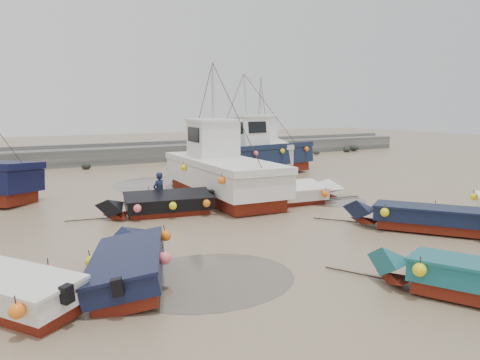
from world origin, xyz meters
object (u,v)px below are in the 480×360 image
object	(u,v)px
dinghy_1	(133,259)
cabin_boat_3	(262,148)
cabin_boat_1	(217,169)
cabin_boat_2	(255,154)
dinghy_6	(423,215)
person	(159,211)
dinghy_4	(159,201)
dinghy_5	(293,191)
dinghy_2	(468,274)

from	to	relation	value
dinghy_1	cabin_boat_3	bearing A→B (deg)	70.94
cabin_boat_1	cabin_boat_3	xyz separation A→B (m)	(7.95, 8.38, 0.03)
cabin_boat_2	dinghy_1	bearing A→B (deg)	128.15
dinghy_6	person	xyz separation A→B (m)	(-6.77, 7.45, -0.54)
dinghy_1	cabin_boat_3	distance (m)	22.53
dinghy_4	cabin_boat_3	size ratio (longest dim) A/B	0.56
dinghy_6	person	bearing A→B (deg)	96.22
person	cabin_boat_2	bearing A→B (deg)	-166.90
dinghy_5	dinghy_1	bearing A→B (deg)	-52.21
dinghy_1	cabin_boat_2	size ratio (longest dim) A/B	0.56
dinghy_5	person	distance (m)	5.84
dinghy_4	cabin_boat_3	distance (m)	15.90
cabin_boat_3	person	size ratio (longest dim) A/B	6.36
cabin_boat_1	person	distance (m)	4.04
cabin_boat_3	person	xyz separation A→B (m)	(-11.44, -9.96, -1.33)
dinghy_1	dinghy_5	bearing A→B (deg)	53.47
cabin_boat_2	person	bearing A→B (deg)	116.33
dinghy_1	person	distance (m)	7.81
dinghy_2	cabin_boat_2	size ratio (longest dim) A/B	0.50
dinghy_1	cabin_boat_3	world-z (taller)	cabin_boat_3
dinghy_4	person	world-z (taller)	dinghy_4
cabin_boat_2	cabin_boat_3	bearing A→B (deg)	-48.43
dinghy_4	dinghy_2	bearing A→B (deg)	-154.36
dinghy_6	cabin_boat_1	size ratio (longest dim) A/B	0.48
dinghy_5	dinghy_6	world-z (taller)	same
dinghy_5	dinghy_6	xyz separation A→B (m)	(1.16, -5.90, -0.01)
dinghy_1	cabin_boat_3	size ratio (longest dim) A/B	0.57
cabin_boat_3	dinghy_4	bearing A→B (deg)	-111.27
dinghy_1	dinghy_6	size ratio (longest dim) A/B	1.04
cabin_boat_1	cabin_boat_3	distance (m)	11.56
dinghy_1	dinghy_6	xyz separation A→B (m)	(10.09, -0.41, -0.01)
dinghy_5	dinghy_2	bearing A→B (deg)	-9.29
dinghy_1	dinghy_6	distance (m)	10.10
dinghy_2	dinghy_4	distance (m)	11.50
dinghy_1	dinghy_4	size ratio (longest dim) A/B	1.02
dinghy_6	cabin_boat_1	distance (m)	9.63
dinghy_4	dinghy_5	size ratio (longest dim) A/B	0.96
dinghy_2	cabin_boat_3	bearing A→B (deg)	42.18
dinghy_4	cabin_boat_2	distance (m)	11.44
cabin_boat_1	dinghy_1	bearing A→B (deg)	-124.47
dinghy_2	dinghy_4	size ratio (longest dim) A/B	0.91
dinghy_6	cabin_boat_2	world-z (taller)	cabin_boat_2
cabin_boat_1	cabin_boat_3	bearing A→B (deg)	50.40
dinghy_5	cabin_boat_2	world-z (taller)	cabin_boat_2
cabin_boat_1	dinghy_6	bearing A→B (deg)	-66.15
cabin_boat_2	cabin_boat_1	bearing A→B (deg)	122.96
dinghy_6	cabin_boat_3	distance (m)	18.04
person	dinghy_4	bearing A→B (deg)	46.03
dinghy_1	cabin_boat_1	world-z (taller)	cabin_boat_1
dinghy_4	person	size ratio (longest dim) A/B	3.54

